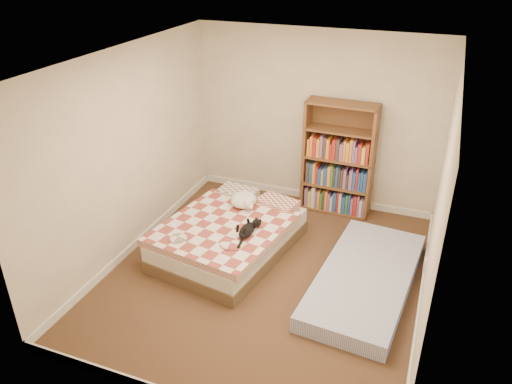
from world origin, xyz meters
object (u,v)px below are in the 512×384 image
(bed, at_px, (230,235))
(black_cat, at_px, (248,229))
(floor_mattress, at_px, (365,279))
(white_dog, at_px, (244,200))
(bookshelf, at_px, (338,173))

(bed, xyz_separation_m, black_cat, (0.32, -0.21, 0.28))
(bed, relative_size, floor_mattress, 0.95)
(bed, bearing_deg, white_dog, 94.36)
(bookshelf, bearing_deg, white_dog, -128.41)
(bed, bearing_deg, bookshelf, 66.16)
(bed, height_order, black_cat, black_cat)
(bed, distance_m, floor_mattress, 1.73)
(black_cat, bearing_deg, white_dog, 133.39)
(floor_mattress, distance_m, black_cat, 1.45)
(bookshelf, xyz_separation_m, black_cat, (-0.67, -1.73, -0.08))
(bookshelf, height_order, floor_mattress, bookshelf)
(bed, xyz_separation_m, white_dog, (0.03, 0.37, 0.31))
(floor_mattress, relative_size, white_dog, 5.57)
(bed, relative_size, black_cat, 3.51)
(bookshelf, bearing_deg, black_cat, -109.46)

